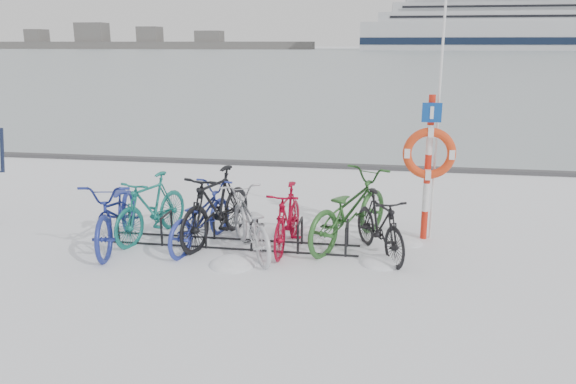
{
  "coord_description": "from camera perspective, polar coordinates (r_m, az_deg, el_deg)",
  "views": [
    {
      "loc": [
        2.23,
        -8.1,
        3.1
      ],
      "look_at": [
        0.79,
        0.6,
        0.74
      ],
      "focal_mm": 35.0,
      "sensor_mm": 36.0,
      "label": 1
    }
  ],
  "objects": [
    {
      "name": "bike_3",
      "position": [
        9.02,
        -7.31,
        -1.23
      ],
      "size": [
        1.1,
        2.08,
        1.2
      ],
      "primitive_type": "imported",
      "rotation": [
        0.0,
        0.0,
        -0.28
      ],
      "color": "black",
      "rests_on": "ground"
    },
    {
      "name": "bike_4",
      "position": [
        8.49,
        -3.89,
        -2.98
      ],
      "size": [
        1.48,
        1.94,
        0.98
      ],
      "primitive_type": "imported",
      "rotation": [
        0.0,
        0.0,
        3.65
      ],
      "color": "#B7B9C0",
      "rests_on": "ground"
    },
    {
      "name": "ice_sheet",
      "position": [
        163.15,
        8.83,
        13.7
      ],
      "size": [
        400.0,
        298.0,
        0.02
      ],
      "primitive_type": "cube",
      "color": "#A8B5BE",
      "rests_on": "ground"
    },
    {
      "name": "quay_edge",
      "position": [
        14.5,
        0.31,
        2.83
      ],
      "size": [
        400.0,
        0.25,
        0.1
      ],
      "primitive_type": "cube",
      "color": "#3F3F42",
      "rests_on": "ground"
    },
    {
      "name": "lifebuoy_station",
      "position": [
        9.04,
        14.17,
        3.8
      ],
      "size": [
        0.81,
        0.23,
        4.23
      ],
      "color": "red",
      "rests_on": "ground"
    },
    {
      "name": "bike_1",
      "position": [
        9.39,
        -13.73,
        -1.31
      ],
      "size": [
        0.98,
        1.86,
        1.07
      ],
      "primitive_type": "imported",
      "rotation": [
        0.0,
        0.0,
        -0.28
      ],
      "color": "#176E64",
      "rests_on": "ground"
    },
    {
      "name": "snow_drifts",
      "position": [
        8.69,
        -1.05,
        -5.91
      ],
      "size": [
        5.53,
        2.19,
        0.23
      ],
      "color": "white",
      "rests_on": "ground"
    },
    {
      "name": "bike_2",
      "position": [
        8.9,
        -8.93,
        -2.27
      ],
      "size": [
        1.01,
        1.96,
        0.98
      ],
      "primitive_type": "imported",
      "rotation": [
        0.0,
        0.0,
        2.94
      ],
      "color": "navy",
      "rests_on": "ground"
    },
    {
      "name": "bike_5",
      "position": [
        8.66,
        -0.06,
        -2.44
      ],
      "size": [
        0.58,
        1.72,
        1.02
      ],
      "primitive_type": "imported",
      "rotation": [
        0.0,
        0.0,
        -0.06
      ],
      "color": "maroon",
      "rests_on": "ground"
    },
    {
      "name": "cruise_ferry",
      "position": [
        248.32,
        22.64,
        15.76
      ],
      "size": [
        126.88,
        23.95,
        41.69
      ],
      "color": "silver",
      "rests_on": "ground"
    },
    {
      "name": "bike_7",
      "position": [
        8.49,
        9.32,
        -3.09
      ],
      "size": [
        1.13,
        1.69,
        0.99
      ],
      "primitive_type": "imported",
      "rotation": [
        0.0,
        0.0,
        0.44
      ],
      "color": "black",
      "rests_on": "ground"
    },
    {
      "name": "bike_rack",
      "position": [
        8.9,
        -5.7,
        -4.26
      ],
      "size": [
        4.0,
        0.48,
        0.46
      ],
      "color": "black",
      "rests_on": "ground"
    },
    {
      "name": "shoreline",
      "position": [
        295.5,
        -16.02,
        14.34
      ],
      "size": [
        180.0,
        12.0,
        9.5
      ],
      "color": "#4F4F4F",
      "rests_on": "ground"
    },
    {
      "name": "ground",
      "position": [
        8.96,
        -5.68,
        -5.35
      ],
      "size": [
        900.0,
        900.0,
        0.0
      ],
      "primitive_type": "plane",
      "color": "white",
      "rests_on": "ground"
    },
    {
      "name": "bike_6",
      "position": [
        8.89,
        6.19,
        -1.54
      ],
      "size": [
        1.73,
        2.34,
        1.17
      ],
      "primitive_type": "imported",
      "rotation": [
        0.0,
        0.0,
        2.66
      ],
      "color": "#2A5B26",
      "rests_on": "ground"
    },
    {
      "name": "bike_0",
      "position": [
        9.18,
        -16.99,
        -1.75
      ],
      "size": [
        1.14,
        2.25,
        1.13
      ],
      "primitive_type": "imported",
      "rotation": [
        0.0,
        0.0,
        0.19
      ],
      "color": "navy",
      "rests_on": "ground"
    }
  ]
}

